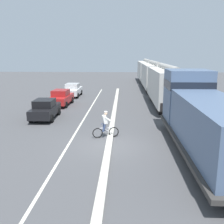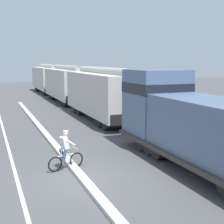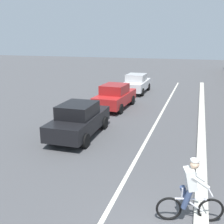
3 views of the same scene
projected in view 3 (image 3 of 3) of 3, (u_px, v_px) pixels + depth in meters
name	position (u px, v px, depth m)	size (l,w,h in m)	color
median_curb	(201.00, 150.00, 10.78)	(0.36, 36.00, 0.16)	beige
lane_stripe	(144.00, 145.00, 11.53)	(0.14, 36.00, 0.01)	silver
parked_car_black	(79.00, 120.00, 12.41)	(1.93, 4.25, 1.62)	black
parked_car_red	(115.00, 96.00, 17.54)	(1.97, 4.27, 1.62)	red
parked_car_white	(136.00, 83.00, 22.68)	(1.86, 4.21, 1.62)	silver
cyclist	(190.00, 192.00, 6.50)	(1.66, 0.61, 1.71)	black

